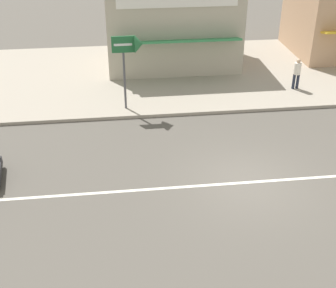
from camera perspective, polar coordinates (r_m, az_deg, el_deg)
The scene contains 6 objects.
ground_plane at distance 16.58m, azimuth 9.85°, elevation -4.63°, with size 160.00×160.00×0.00m, color #544F47.
lane_centre_stripe at distance 16.58m, azimuth 9.85°, elevation -4.62°, with size 50.40×0.14×0.01m, color silver.
kerb_strip at distance 25.57m, azimuth 3.53°, elevation 8.69°, with size 68.00×10.00×0.15m, color #9E9384.
arrow_signboard at distance 20.28m, azimuth -4.04°, elevation 11.66°, with size 1.33×0.78×3.36m.
pedestrian_mid_kerb at distance 23.81m, azimuth 15.46°, elevation 8.52°, with size 0.34×0.34×1.54m.
shopfront_corner_warung at distance 26.10m, azimuth 0.42°, elevation 14.44°, with size 7.12×5.40×4.38m.
Camera 1 is at (-4.45, -13.03, 9.24)m, focal length 50.00 mm.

